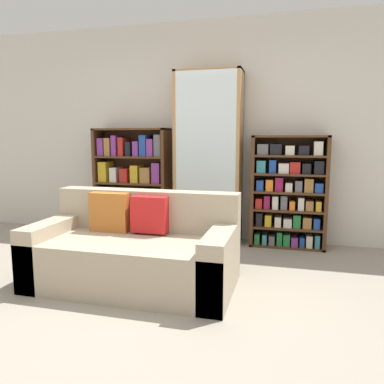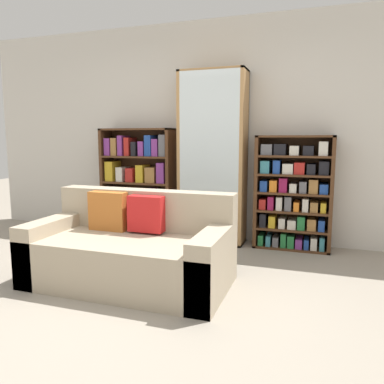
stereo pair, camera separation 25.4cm
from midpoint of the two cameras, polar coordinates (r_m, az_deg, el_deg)
The scene contains 7 objects.
ground_plane at distance 2.93m, azimuth -9.08°, elevation -17.65°, with size 16.00×16.00×0.00m, color gray.
wall_back at distance 4.80m, azimuth 3.62°, elevation 9.12°, with size 6.37×0.06×2.70m.
couch at distance 3.37m, azimuth -7.12°, elevation -8.90°, with size 1.74×0.88×0.79m.
bookshelf_left at distance 4.94m, azimuth -6.68°, elevation 1.26°, with size 0.97×0.32×1.40m.
display_cabinet at distance 4.55m, azimuth 4.80°, elevation 5.05°, with size 0.79×0.36×2.06m.
bookshelf_right at distance 4.48m, azimuth 16.73°, elevation -0.30°, with size 0.86×0.32×1.30m.
wine_bottle at distance 3.80m, azimuth 6.23°, elevation -9.10°, with size 0.09×0.09×0.35m.
Camera 2 is at (1.37, -2.29, 1.28)m, focal length 35.00 mm.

